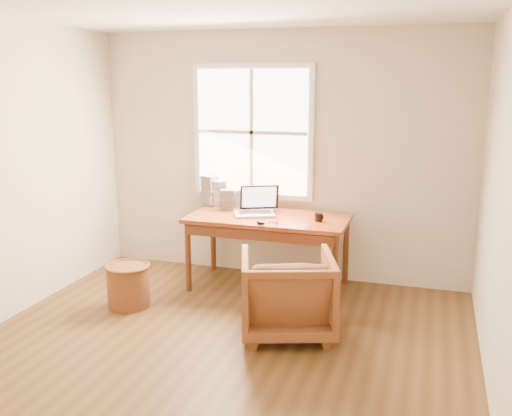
{
  "coord_description": "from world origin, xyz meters",
  "views": [
    {
      "loc": [
        1.55,
        -3.55,
        2.1
      ],
      "look_at": [
        -0.08,
        1.65,
        0.86
      ],
      "focal_mm": 40.0,
      "sensor_mm": 36.0,
      "label": 1
    }
  ],
  "objects_px": {
    "wicker_stool": "(128,286)",
    "armchair": "(287,294)",
    "desk": "(268,218)",
    "cd_stack_a": "(221,193)",
    "laptop": "(254,200)",
    "coffee_mug": "(318,217)"
  },
  "relations": [
    {
      "from": "wicker_stool",
      "to": "cd_stack_a",
      "type": "height_order",
      "value": "cd_stack_a"
    },
    {
      "from": "wicker_stool",
      "to": "cd_stack_a",
      "type": "xyz_separation_m",
      "value": [
        0.48,
        1.19,
        0.69
      ]
    },
    {
      "from": "wicker_stool",
      "to": "armchair",
      "type": "bearing_deg",
      "value": -4.6
    },
    {
      "from": "armchair",
      "to": "laptop",
      "type": "distance_m",
      "value": 1.31
    },
    {
      "from": "coffee_mug",
      "to": "wicker_stool",
      "type": "bearing_deg",
      "value": -173.44
    },
    {
      "from": "laptop",
      "to": "coffee_mug",
      "type": "relative_size",
      "value": 5.48
    },
    {
      "from": "cd_stack_a",
      "to": "desk",
      "type": "bearing_deg",
      "value": -26.22
    },
    {
      "from": "wicker_stool",
      "to": "laptop",
      "type": "xyz_separation_m",
      "value": [
        0.96,
        0.89,
        0.71
      ]
    },
    {
      "from": "armchair",
      "to": "cd_stack_a",
      "type": "bearing_deg",
      "value": -69.03
    },
    {
      "from": "desk",
      "to": "wicker_stool",
      "type": "height_order",
      "value": "desk"
    },
    {
      "from": "desk",
      "to": "coffee_mug",
      "type": "xyz_separation_m",
      "value": [
        0.52,
        -0.05,
        0.06
      ]
    },
    {
      "from": "desk",
      "to": "wicker_stool",
      "type": "bearing_deg",
      "value": -141.69
    },
    {
      "from": "wicker_stool",
      "to": "desk",
      "type": "bearing_deg",
      "value": 38.31
    },
    {
      "from": "coffee_mug",
      "to": "cd_stack_a",
      "type": "relative_size",
      "value": 0.29
    },
    {
      "from": "desk",
      "to": "cd_stack_a",
      "type": "relative_size",
      "value": 5.71
    },
    {
      "from": "laptop",
      "to": "cd_stack_a",
      "type": "bearing_deg",
      "value": 123.12
    },
    {
      "from": "desk",
      "to": "laptop",
      "type": "height_order",
      "value": "laptop"
    },
    {
      "from": "armchair",
      "to": "laptop",
      "type": "height_order",
      "value": "laptop"
    },
    {
      "from": "desk",
      "to": "cd_stack_a",
      "type": "distance_m",
      "value": 0.72
    },
    {
      "from": "armchair",
      "to": "cd_stack_a",
      "type": "relative_size",
      "value": 2.76
    },
    {
      "from": "coffee_mug",
      "to": "laptop",
      "type": "bearing_deg",
      "value": 155.13
    },
    {
      "from": "armchair",
      "to": "coffee_mug",
      "type": "height_order",
      "value": "coffee_mug"
    }
  ]
}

